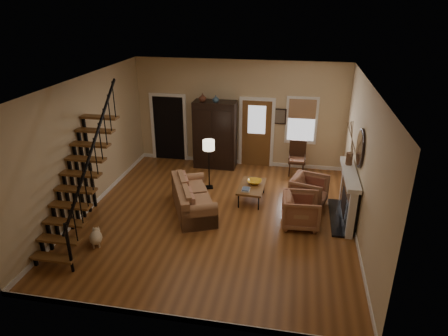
% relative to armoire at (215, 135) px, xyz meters
% --- Properties ---
extents(room, '(7.00, 7.33, 3.30)m').
position_rel_armoire_xyz_m(room, '(0.29, -1.39, 0.46)').
color(room, brown).
rests_on(room, ground).
extents(staircase, '(0.94, 2.80, 3.20)m').
position_rel_armoire_xyz_m(staircase, '(-2.08, -4.45, 0.55)').
color(staircase, brown).
rests_on(staircase, ground).
extents(fireplace, '(0.33, 1.95, 2.30)m').
position_rel_armoire_xyz_m(fireplace, '(3.83, -2.65, -0.31)').
color(fireplace, black).
rests_on(fireplace, ground).
extents(armoire, '(1.30, 0.60, 2.10)m').
position_rel_armoire_xyz_m(armoire, '(0.00, 0.00, 0.00)').
color(armoire, black).
rests_on(armoire, ground).
extents(vase_a, '(0.24, 0.24, 0.25)m').
position_rel_armoire_xyz_m(vase_a, '(-0.35, -0.10, 1.17)').
color(vase_a, '#4C2619').
rests_on(vase_a, armoire).
extents(vase_b, '(0.20, 0.20, 0.21)m').
position_rel_armoire_xyz_m(vase_b, '(0.05, -0.10, 1.16)').
color(vase_b, '#334C60').
rests_on(vase_b, armoire).
extents(sofa, '(1.58, 2.15, 0.73)m').
position_rel_armoire_xyz_m(sofa, '(0.06, -2.97, -0.68)').
color(sofa, '#966644').
rests_on(sofa, ground).
extents(coffee_table, '(0.70, 1.14, 0.43)m').
position_rel_armoire_xyz_m(coffee_table, '(1.42, -2.11, -0.84)').
color(coffee_table, brown).
rests_on(coffee_table, ground).
extents(bowl, '(0.38, 0.38, 0.09)m').
position_rel_armoire_xyz_m(bowl, '(1.47, -1.96, -0.58)').
color(bowl, gold).
rests_on(bowl, coffee_table).
extents(books, '(0.20, 0.28, 0.05)m').
position_rel_armoire_xyz_m(books, '(1.30, -2.41, -0.60)').
color(books, beige).
rests_on(books, coffee_table).
extents(armchair_left, '(0.91, 0.89, 0.78)m').
position_rel_armoire_xyz_m(armchair_left, '(2.71, -3.16, -0.66)').
color(armchair_left, brown).
rests_on(armchair_left, ground).
extents(armchair_right, '(1.08, 1.06, 0.80)m').
position_rel_armoire_xyz_m(armchair_right, '(2.90, -2.12, -0.65)').
color(armchair_right, brown).
rests_on(armchair_right, ground).
extents(floor_lamp, '(0.41, 0.41, 1.42)m').
position_rel_armoire_xyz_m(floor_lamp, '(0.16, -1.59, -0.34)').
color(floor_lamp, black).
rests_on(floor_lamp, ground).
extents(side_chair, '(0.54, 0.54, 1.02)m').
position_rel_armoire_xyz_m(side_chair, '(2.55, -0.20, -0.54)').
color(side_chair, '#361F11').
rests_on(side_chair, ground).
extents(dog, '(0.44, 0.53, 0.34)m').
position_rel_armoire_xyz_m(dog, '(-1.63, -4.83, -0.88)').
color(dog, beige).
rests_on(dog, ground).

